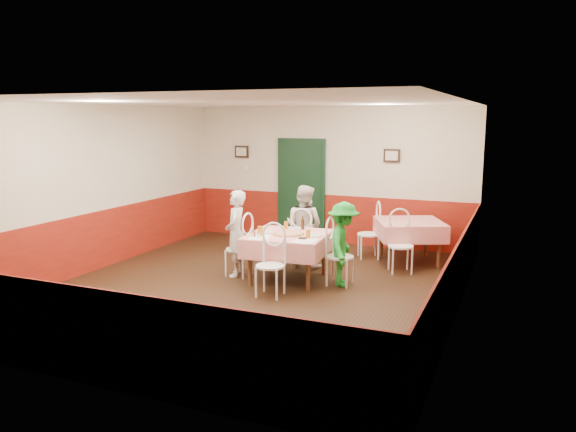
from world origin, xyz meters
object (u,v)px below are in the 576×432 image
at_px(diner_left, 236,233).
at_px(diner_right, 343,244).
at_px(chair_second_a, 369,234).
at_px(glass_a, 260,231).
at_px(chair_near, 270,266).
at_px(main_table, 288,257).
at_px(wallet, 302,238).
at_px(glass_c, 286,225).
at_px(glass_b, 308,234).
at_px(beer_bottle, 303,224).
at_px(chair_left, 239,249).
at_px(second_table, 409,242).
at_px(chair_right, 340,257).
at_px(pizza, 288,233).
at_px(chair_far, 303,242).
at_px(diner_far, 304,226).
at_px(chair_second_b, 401,246).

distance_m(diner_left, diner_right, 1.80).
xyz_separation_m(chair_second_a, glass_a, (-1.17, -2.20, 0.38)).
height_order(chair_near, diner_right, diner_right).
relative_size(main_table, wallet, 11.09).
relative_size(main_table, chair_second_a, 1.36).
bearing_deg(glass_a, glass_c, 76.92).
height_order(glass_a, wallet, glass_a).
bearing_deg(main_table, chair_near, -85.04).
height_order(glass_b, diner_left, diner_left).
relative_size(beer_bottle, diner_right, 0.16).
relative_size(chair_left, diner_left, 0.63).
distance_m(second_table, glass_b, 2.44).
xyz_separation_m(chair_left, glass_b, (1.26, -0.11, 0.38)).
bearing_deg(chair_right, beer_bottle, 66.33).
bearing_deg(wallet, diner_left, 166.90).
bearing_deg(pizza, chair_right, 7.13).
xyz_separation_m(chair_right, wallet, (-0.50, -0.33, 0.32)).
bearing_deg(second_table, diner_left, -141.08).
height_order(second_table, glass_c, glass_c).
relative_size(chair_second_a, glass_a, 6.03).
distance_m(chair_far, diner_far, 0.27).
relative_size(wallet, diner_right, 0.08).
bearing_deg(main_table, chair_second_a, 66.82).
relative_size(chair_second_b, diner_right, 0.69).
bearing_deg(diner_right, chair_second_a, -9.40).
xyz_separation_m(chair_far, diner_left, (-0.82, -0.92, 0.26)).
height_order(chair_second_b, diner_right, diner_right).
xyz_separation_m(glass_a, glass_c, (0.15, 0.66, -0.01)).
bearing_deg(main_table, chair_far, 94.96).
bearing_deg(pizza, diner_left, -177.01).
xyz_separation_m(pizza, glass_b, (0.39, -0.16, 0.05)).
relative_size(chair_left, glass_a, 6.03).
xyz_separation_m(chair_second_b, pizza, (-1.55, -1.19, 0.33)).
xyz_separation_m(chair_right, chair_near, (-0.77, -0.92, 0.00)).
bearing_deg(glass_b, glass_a, -172.24).
relative_size(main_table, diner_right, 0.93).
distance_m(chair_second_b, glass_c, 1.97).
height_order(chair_left, glass_b, chair_left).
bearing_deg(beer_bottle, chair_near, -90.71).
xyz_separation_m(main_table, diner_far, (-0.08, 0.90, 0.34)).
distance_m(chair_far, wallet, 1.22).
relative_size(glass_a, beer_bottle, 0.73).
bearing_deg(second_table, chair_second_a, 180.00).
relative_size(chair_near, diner_right, 0.69).
bearing_deg(main_table, glass_a, -140.25).
bearing_deg(chair_left, glass_a, 68.11).
distance_m(glass_c, diner_right, 1.14).
bearing_deg(glass_a, chair_second_a, 62.07).
height_order(pizza, glass_c, glass_c).
distance_m(main_table, chair_near, 0.85).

